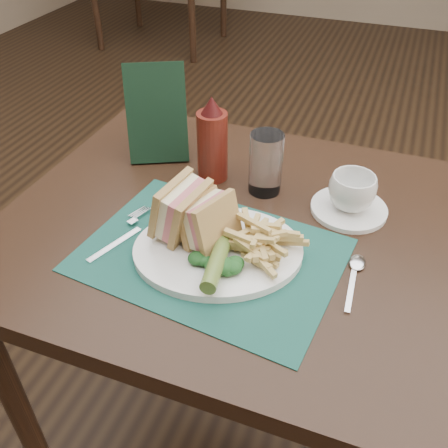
{
  "coord_description": "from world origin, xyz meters",
  "views": [
    {
      "loc": [
        0.24,
        -1.22,
        1.34
      ],
      "look_at": [
        0.0,
        -0.58,
        0.8
      ],
      "focal_mm": 40.0,
      "sensor_mm": 36.0,
      "label": 1
    }
  ],
  "objects_px": {
    "drinking_glass": "(266,163)",
    "plate": "(218,250)",
    "coffee_cup": "(352,192)",
    "table_main": "(235,343)",
    "saucer": "(349,209)",
    "check_presenter": "(157,114)",
    "placemat": "(211,255)",
    "sandwich_half_b": "(200,215)",
    "sandwich_half_a": "(170,205)",
    "ketchup_bottle": "(212,139)"
  },
  "relations": [
    {
      "from": "saucer",
      "to": "ketchup_bottle",
      "type": "relative_size",
      "value": 0.81
    },
    {
      "from": "sandwich_half_b",
      "to": "drinking_glass",
      "type": "bearing_deg",
      "value": 95.81
    },
    {
      "from": "saucer",
      "to": "check_presenter",
      "type": "relative_size",
      "value": 0.69
    },
    {
      "from": "drinking_glass",
      "to": "ketchup_bottle",
      "type": "xyz_separation_m",
      "value": [
        -0.12,
        0.01,
        0.03
      ]
    },
    {
      "from": "sandwich_half_b",
      "to": "ketchup_bottle",
      "type": "bearing_deg",
      "value": 127.43
    },
    {
      "from": "table_main",
      "to": "plate",
      "type": "height_order",
      "value": "plate"
    },
    {
      "from": "sandwich_half_a",
      "to": "sandwich_half_b",
      "type": "height_order",
      "value": "sandwich_half_a"
    },
    {
      "from": "drinking_glass",
      "to": "plate",
      "type": "bearing_deg",
      "value": -94.63
    },
    {
      "from": "placemat",
      "to": "sandwich_half_b",
      "type": "distance_m",
      "value": 0.07
    },
    {
      "from": "saucer",
      "to": "drinking_glass",
      "type": "bearing_deg",
      "value": 176.29
    },
    {
      "from": "ketchup_bottle",
      "to": "sandwich_half_a",
      "type": "bearing_deg",
      "value": -89.04
    },
    {
      "from": "sandwich_half_b",
      "to": "drinking_glass",
      "type": "relative_size",
      "value": 0.73
    },
    {
      "from": "plate",
      "to": "drinking_glass",
      "type": "relative_size",
      "value": 2.31
    },
    {
      "from": "table_main",
      "to": "coffee_cup",
      "type": "xyz_separation_m",
      "value": [
        0.2,
        0.11,
        0.42
      ]
    },
    {
      "from": "table_main",
      "to": "ketchup_bottle",
      "type": "distance_m",
      "value": 0.5
    },
    {
      "from": "coffee_cup",
      "to": "ketchup_bottle",
      "type": "xyz_separation_m",
      "value": [
        -0.3,
        0.02,
        0.05
      ]
    },
    {
      "from": "saucer",
      "to": "check_presenter",
      "type": "height_order",
      "value": "check_presenter"
    },
    {
      "from": "plate",
      "to": "sandwich_half_a",
      "type": "relative_size",
      "value": 2.8
    },
    {
      "from": "plate",
      "to": "sandwich_half_a",
      "type": "bearing_deg",
      "value": 147.59
    },
    {
      "from": "drinking_glass",
      "to": "sandwich_half_a",
      "type": "bearing_deg",
      "value": -119.76
    },
    {
      "from": "plate",
      "to": "ketchup_bottle",
      "type": "height_order",
      "value": "ketchup_bottle"
    },
    {
      "from": "sandwich_half_a",
      "to": "drinking_glass",
      "type": "distance_m",
      "value": 0.23
    },
    {
      "from": "placemat",
      "to": "sandwich_half_a",
      "type": "height_order",
      "value": "sandwich_half_a"
    },
    {
      "from": "table_main",
      "to": "plate",
      "type": "distance_m",
      "value": 0.4
    },
    {
      "from": "saucer",
      "to": "check_presenter",
      "type": "bearing_deg",
      "value": 171.88
    },
    {
      "from": "plate",
      "to": "coffee_cup",
      "type": "bearing_deg",
      "value": 26.33
    },
    {
      "from": "plate",
      "to": "drinking_glass",
      "type": "distance_m",
      "value": 0.23
    },
    {
      "from": "table_main",
      "to": "saucer",
      "type": "xyz_separation_m",
      "value": [
        0.2,
        0.11,
        0.38
      ]
    },
    {
      "from": "coffee_cup",
      "to": "check_presenter",
      "type": "relative_size",
      "value": 0.42
    },
    {
      "from": "plate",
      "to": "saucer",
      "type": "distance_m",
      "value": 0.29
    },
    {
      "from": "placemat",
      "to": "saucer",
      "type": "distance_m",
      "value": 0.3
    },
    {
      "from": "sandwich_half_b",
      "to": "saucer",
      "type": "relative_size",
      "value": 0.63
    },
    {
      "from": "sandwich_half_a",
      "to": "saucer",
      "type": "distance_m",
      "value": 0.36
    },
    {
      "from": "table_main",
      "to": "ketchup_bottle",
      "type": "bearing_deg",
      "value": 128.5
    },
    {
      "from": "sandwich_half_a",
      "to": "saucer",
      "type": "bearing_deg",
      "value": 41.38
    },
    {
      "from": "plate",
      "to": "drinking_glass",
      "type": "bearing_deg",
      "value": 64.53
    },
    {
      "from": "placemat",
      "to": "table_main",
      "type": "bearing_deg",
      "value": 84.32
    },
    {
      "from": "ketchup_bottle",
      "to": "check_presenter",
      "type": "bearing_deg",
      "value": 163.91
    },
    {
      "from": "sandwich_half_b",
      "to": "drinking_glass",
      "type": "distance_m",
      "value": 0.21
    },
    {
      "from": "coffee_cup",
      "to": "table_main",
      "type": "bearing_deg",
      "value": -151.7
    },
    {
      "from": "sandwich_half_a",
      "to": "ketchup_bottle",
      "type": "distance_m",
      "value": 0.21
    },
    {
      "from": "placemat",
      "to": "sandwich_half_b",
      "type": "relative_size",
      "value": 4.7
    },
    {
      "from": "sandwich_half_a",
      "to": "plate",
      "type": "bearing_deg",
      "value": -3.25
    },
    {
      "from": "placemat",
      "to": "ketchup_bottle",
      "type": "bearing_deg",
      "value": 110.58
    },
    {
      "from": "drinking_glass",
      "to": "table_main",
      "type": "bearing_deg",
      "value": -99.05
    },
    {
      "from": "placemat",
      "to": "drinking_glass",
      "type": "distance_m",
      "value": 0.24
    },
    {
      "from": "table_main",
      "to": "drinking_glass",
      "type": "bearing_deg",
      "value": 80.95
    },
    {
      "from": "sandwich_half_a",
      "to": "sandwich_half_b",
      "type": "bearing_deg",
      "value": 4.96
    },
    {
      "from": "check_presenter",
      "to": "plate",
      "type": "bearing_deg",
      "value": -73.88
    },
    {
      "from": "drinking_glass",
      "to": "check_presenter",
      "type": "bearing_deg",
      "value": 168.99
    }
  ]
}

